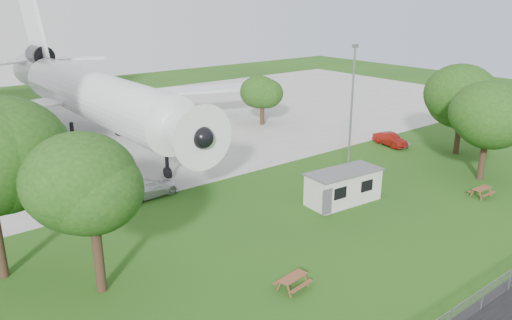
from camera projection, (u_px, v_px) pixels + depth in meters
ground at (334, 247)px, 32.59m from camera, size 160.00×160.00×0.00m
concrete_apron at (104, 131)px, 60.86m from camera, size 120.00×46.00×0.03m
airliner at (90, 93)px, 56.45m from camera, size 46.36×47.73×17.69m
site_cabin at (343, 186)px, 39.46m from camera, size 6.85×3.21×2.62m
picnic_west at (293, 289)px, 28.00m from camera, size 1.99×1.74×0.76m
picnic_east at (481, 196)px, 40.92m from camera, size 1.84×1.55×0.76m
fence at (470, 317)px, 25.52m from camera, size 58.00×0.04×1.30m
lamp_mast at (351, 122)px, 40.19m from camera, size 0.16×0.16×12.00m
tree_west_small at (91, 190)px, 25.98m from camera, size 6.39×6.39×9.20m
tree_east_front at (489, 116)px, 43.10m from camera, size 7.15×7.15×9.35m
tree_east_back at (463, 98)px, 50.35m from camera, size 8.20×8.20×9.99m
tree_far_apron at (262, 92)px, 62.68m from camera, size 5.57×5.57×7.03m
car_ne_hatch at (393, 140)px, 54.72m from camera, size 1.92×4.02×1.33m
car_ne_sedan at (390, 140)px, 54.69m from camera, size 2.16×4.38×1.38m
car_apron_van at (148, 188)px, 40.64m from camera, size 5.22×2.41×1.48m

